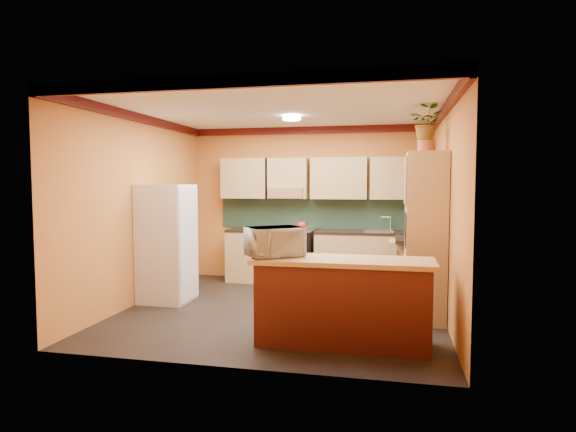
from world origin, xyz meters
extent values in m
plane|color=black|center=(0.00, 0.00, 0.00)|extent=(4.20, 4.20, 0.00)
cube|color=white|center=(0.00, 0.00, 2.70)|extent=(4.20, 4.20, 0.04)
cube|color=#C36D34|center=(0.00, 2.10, 1.35)|extent=(4.20, 0.04, 2.70)
cube|color=#C36D34|center=(0.00, -2.10, 1.35)|extent=(4.20, 0.04, 2.70)
cube|color=#C36D34|center=(-2.10, 0.00, 1.35)|extent=(0.04, 4.20, 2.70)
cube|color=#C36D34|center=(2.10, 0.00, 1.35)|extent=(0.04, 4.20, 2.70)
cube|color=#1E3725|center=(0.25, 2.09, 1.19)|extent=(3.70, 0.02, 0.53)
cube|color=#1E3725|center=(2.09, 1.40, 1.19)|extent=(0.02, 1.40, 0.53)
cube|color=tan|center=(0.10, 1.93, 1.80)|extent=(3.10, 0.34, 0.70)
cylinder|color=white|center=(0.00, 0.60, 2.66)|extent=(0.26, 0.26, 0.06)
cube|color=tan|center=(0.46, 1.80, 0.44)|extent=(3.65, 0.60, 0.88)
cube|color=black|center=(0.46, 1.80, 0.90)|extent=(3.65, 0.62, 0.04)
cube|color=black|center=(-0.16, 1.80, 0.46)|extent=(0.58, 0.58, 0.91)
cube|color=silver|center=(1.24, 1.80, 0.94)|extent=(0.48, 0.40, 0.03)
cube|color=tan|center=(1.80, 0.94, 0.44)|extent=(0.60, 0.80, 0.88)
cube|color=black|center=(1.80, 0.94, 0.90)|extent=(0.62, 0.80, 0.04)
cube|color=silver|center=(-1.75, 0.11, 0.85)|extent=(0.68, 0.66, 1.70)
cube|color=tan|center=(1.85, 0.01, 1.05)|extent=(0.48, 0.90, 2.10)
cylinder|color=brown|center=(1.85, 0.06, 2.18)|extent=(0.22, 0.22, 0.16)
imported|color=tan|center=(1.85, 0.06, 2.48)|extent=(0.48, 0.45, 0.43)
cube|color=#542013|center=(0.94, -1.25, 0.44)|extent=(1.80, 0.55, 0.88)
cube|color=tan|center=(0.94, -1.25, 0.91)|extent=(1.90, 0.65, 0.05)
imported|color=silver|center=(0.20, -1.25, 1.09)|extent=(0.69, 0.66, 0.32)
camera|label=1|loc=(1.44, -6.28, 1.73)|focal=30.00mm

